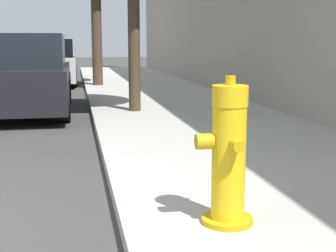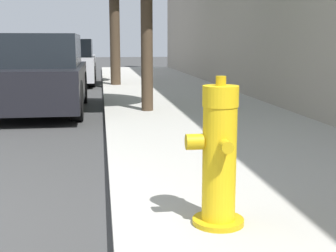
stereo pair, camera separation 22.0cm
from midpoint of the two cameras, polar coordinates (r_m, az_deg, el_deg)
fire_hydrant at (r=3.04m, az=5.28°, el=-3.80°), size 0.39×0.40×0.97m
parked_car_near at (r=9.10m, az=-18.10°, el=5.85°), size 1.74×3.83×1.45m
parked_car_mid at (r=15.22m, az=-14.90°, el=7.45°), size 1.77×4.06×1.40m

